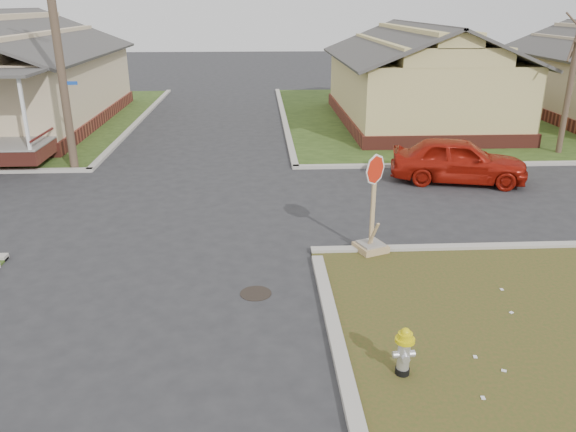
{
  "coord_description": "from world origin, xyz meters",
  "views": [
    {
      "loc": [
        2.33,
        -10.58,
        5.52
      ],
      "look_at": [
        2.93,
        1.0,
        1.1
      ],
      "focal_mm": 35.0,
      "sensor_mm": 36.0,
      "label": 1
    }
  ],
  "objects_px": {
    "utility_pole": "(56,31)",
    "fire_hydrant": "(404,349)",
    "stop_sign": "(372,231)",
    "red_sedan": "(458,160)"
  },
  "relations": [
    {
      "from": "utility_pole",
      "to": "fire_hydrant",
      "type": "height_order",
      "value": "utility_pole"
    },
    {
      "from": "utility_pole",
      "to": "stop_sign",
      "type": "xyz_separation_m",
      "value": [
        9.1,
        -7.53,
        -4.11
      ]
    },
    {
      "from": "fire_hydrant",
      "to": "red_sedan",
      "type": "relative_size",
      "value": 0.19
    },
    {
      "from": "utility_pole",
      "to": "fire_hydrant",
      "type": "bearing_deg",
      "value": -54.49
    },
    {
      "from": "fire_hydrant",
      "to": "stop_sign",
      "type": "height_order",
      "value": "stop_sign"
    },
    {
      "from": "stop_sign",
      "to": "red_sedan",
      "type": "relative_size",
      "value": 0.55
    },
    {
      "from": "stop_sign",
      "to": "utility_pole",
      "type": "bearing_deg",
      "value": 118.46
    },
    {
      "from": "utility_pole",
      "to": "red_sedan",
      "type": "distance_m",
      "value": 13.73
    },
    {
      "from": "utility_pole",
      "to": "stop_sign",
      "type": "distance_m",
      "value": 12.51
    },
    {
      "from": "stop_sign",
      "to": "fire_hydrant",
      "type": "bearing_deg",
      "value": -116.74
    }
  ]
}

